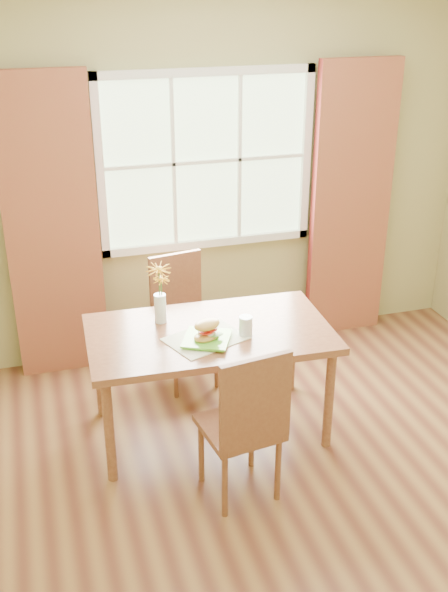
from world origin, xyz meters
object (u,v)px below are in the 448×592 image
at_px(chair_far, 182,314).
at_px(flower_vase, 160,288).
at_px(dining_table, 210,341).
at_px(croissant_sandwich, 207,330).
at_px(water_glass, 246,326).
at_px(chair_near, 246,420).

xyz_separation_m(chair_far, flower_vase, (-0.25, -0.50, 0.45)).
relative_size(dining_table, flower_vase, 3.95).
relative_size(croissant_sandwich, flower_vase, 0.53).
relative_size(dining_table, chair_far, 1.63).
bearing_deg(dining_table, croissant_sandwich, -108.31).
relative_size(croissant_sandwich, water_glass, 1.66).
xyz_separation_m(chair_near, chair_far, (-0.03, 1.41, -0.02)).
height_order(dining_table, croissant_sandwich, croissant_sandwich).
xyz_separation_m(dining_table, flower_vase, (-0.26, 0.20, 0.31)).
distance_m(water_glass, flower_vase, 0.59).
xyz_separation_m(chair_near, croissant_sandwich, (-0.07, 0.56, 0.28)).
bearing_deg(flower_vase, chair_far, 63.40).
height_order(chair_near, chair_far, chair_near).
height_order(dining_table, water_glass, water_glass).
xyz_separation_m(water_glass, flower_vase, (-0.46, 0.32, 0.17)).
xyz_separation_m(dining_table, croissant_sandwich, (-0.05, -0.14, 0.16)).
bearing_deg(water_glass, chair_far, 104.37).
distance_m(croissant_sandwich, water_glass, 0.25).
bearing_deg(chair_near, flower_vase, 98.69).
height_order(dining_table, flower_vase, flower_vase).
bearing_deg(dining_table, chair_far, 93.49).
bearing_deg(flower_vase, water_glass, -35.08).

